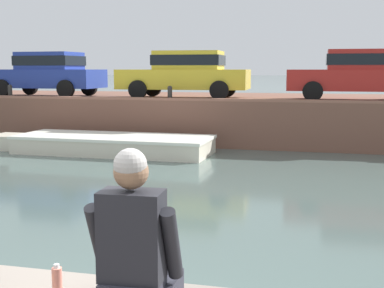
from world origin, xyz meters
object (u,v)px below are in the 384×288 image
object	(u,v)px
car_left_inner_yellow	(186,72)
person_seated_right	(135,248)
boat_moored_west_cream	(105,144)
car_centre_red	(358,73)
car_leftmost_blue	(48,72)
mooring_bollard_mid	(170,92)
bottle_drink	(57,281)
mooring_bollard_west	(10,91)

from	to	relation	value
car_left_inner_yellow	person_seated_right	size ratio (longest dim) A/B	4.49
boat_moored_west_cream	car_centre_red	size ratio (longest dim) A/B	1.62
car_leftmost_blue	car_left_inner_yellow	world-z (taller)	same
car_leftmost_blue	mooring_bollard_mid	distance (m)	5.09
car_leftmost_blue	mooring_bollard_mid	world-z (taller)	car_leftmost_blue
mooring_bollard_mid	person_seated_right	bearing A→B (deg)	-74.44
person_seated_right	car_leftmost_blue	bearing A→B (deg)	120.64
car_centre_red	car_left_inner_yellow	bearing A→B (deg)	179.98
car_centre_red	person_seated_right	bearing A→B (deg)	-97.82
car_centre_red	mooring_bollard_mid	xyz separation A→B (m)	(-5.63, -1.30, -0.61)
mooring_bollard_mid	bottle_drink	distance (m)	13.43
boat_moored_west_cream	bottle_drink	distance (m)	12.12
mooring_bollard_west	person_seated_right	xyz separation A→B (m)	(9.22, -13.10, -0.31)
mooring_bollard_mid	person_seated_right	size ratio (longest dim) A/B	0.46
boat_moored_west_cream	car_centre_red	distance (m)	7.97
car_centre_red	person_seated_right	xyz separation A→B (m)	(-1.98, -14.40, -0.92)
car_leftmost_blue	car_left_inner_yellow	bearing A→B (deg)	0.05
mooring_bollard_mid	car_leftmost_blue	bearing A→B (deg)	165.10
boat_moored_west_cream	car_left_inner_yellow	bearing A→B (deg)	63.16
mooring_bollard_west	boat_moored_west_cream	bearing A→B (deg)	-23.83
mooring_bollard_mid	car_centre_red	bearing A→B (deg)	13.03
car_centre_red	mooring_bollard_west	size ratio (longest dim) A/B	9.31
car_centre_red	mooring_bollard_west	bearing A→B (deg)	-173.37
mooring_bollard_mid	bottle_drink	xyz separation A→B (m)	(3.11, -13.05, -0.59)
person_seated_right	boat_moored_west_cream	bearing A→B (deg)	114.22
car_leftmost_blue	bottle_drink	xyz separation A→B (m)	(7.99, -14.35, -1.20)
car_centre_red	mooring_bollard_mid	distance (m)	5.81
car_centre_red	mooring_bollard_west	xyz separation A→B (m)	(-11.20, -1.30, -0.61)
car_centre_red	person_seated_right	size ratio (longest dim) A/B	4.30
car_centre_red	bottle_drink	world-z (taller)	car_centre_red
car_centre_red	bottle_drink	xyz separation A→B (m)	(-2.51, -14.35, -1.20)
car_centre_red	mooring_bollard_mid	world-z (taller)	car_centre_red
car_leftmost_blue	car_left_inner_yellow	size ratio (longest dim) A/B	0.92
car_leftmost_blue	mooring_bollard_mid	bearing A→B (deg)	-14.90
boat_moored_west_cream	car_left_inner_yellow	world-z (taller)	car_left_inner_yellow
mooring_bollard_west	mooring_bollard_mid	xyz separation A→B (m)	(5.57, 0.00, 0.00)
boat_moored_west_cream	car_left_inner_yellow	size ratio (longest dim) A/B	1.55
bottle_drink	car_centre_red	bearing A→B (deg)	80.06
boat_moored_west_cream	mooring_bollard_mid	xyz separation A→B (m)	(1.42, 1.83, 1.42)
boat_moored_west_cream	person_seated_right	distance (m)	12.40
car_leftmost_blue	bottle_drink	world-z (taller)	car_leftmost_blue
car_leftmost_blue	mooring_bollard_west	bearing A→B (deg)	-118.12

